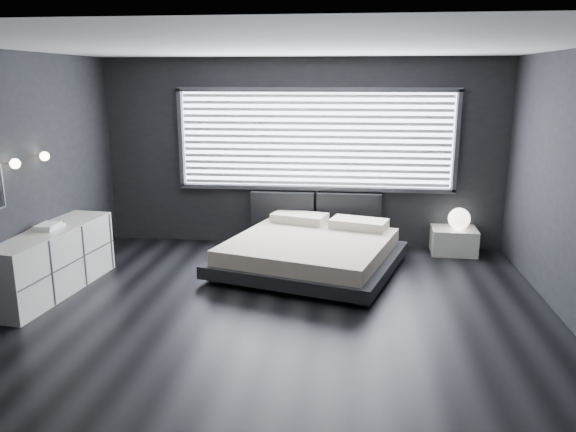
# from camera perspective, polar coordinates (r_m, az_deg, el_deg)

# --- Properties ---
(room) EXTENTS (6.04, 6.00, 2.80)m
(room) POSITION_cam_1_polar(r_m,az_deg,el_deg) (5.75, -0.94, 2.82)
(room) COLOR black
(room) RESTS_ON ground
(window) EXTENTS (4.14, 0.09, 1.52)m
(window) POSITION_cam_1_polar(r_m,az_deg,el_deg) (8.36, 2.79, 7.72)
(window) COLOR white
(window) RESTS_ON ground
(headboard) EXTENTS (1.96, 0.16, 0.52)m
(headboard) POSITION_cam_1_polar(r_m,az_deg,el_deg) (8.48, 2.80, 0.67)
(headboard) COLOR black
(headboard) RESTS_ON ground
(sconce_near) EXTENTS (0.18, 0.11, 0.11)m
(sconce_near) POSITION_cam_1_polar(r_m,az_deg,el_deg) (6.76, -26.00, 4.80)
(sconce_near) COLOR silver
(sconce_near) RESTS_ON ground
(sconce_far) EXTENTS (0.18, 0.11, 0.11)m
(sconce_far) POSITION_cam_1_polar(r_m,az_deg,el_deg) (7.27, -23.52, 5.59)
(sconce_far) COLOR silver
(sconce_far) RESTS_ON ground
(bed) EXTENTS (2.69, 2.63, 0.57)m
(bed) POSITION_cam_1_polar(r_m,az_deg,el_deg) (7.48, 2.32, -3.55)
(bed) COLOR black
(bed) RESTS_ON ground
(nightstand) EXTENTS (0.66, 0.56, 0.37)m
(nightstand) POSITION_cam_1_polar(r_m,az_deg,el_deg) (8.56, 16.45, -2.41)
(nightstand) COLOR silver
(nightstand) RESTS_ON ground
(orb_lamp) EXTENTS (0.31, 0.31, 0.31)m
(orb_lamp) POSITION_cam_1_polar(r_m,az_deg,el_deg) (8.44, 16.99, -0.26)
(orb_lamp) COLOR white
(orb_lamp) RESTS_ON nightstand
(dresser) EXTENTS (0.74, 1.98, 0.77)m
(dresser) POSITION_cam_1_polar(r_m,az_deg,el_deg) (7.24, -22.91, -4.24)
(dresser) COLOR silver
(dresser) RESTS_ON ground
(book_stack) EXTENTS (0.27, 0.34, 0.07)m
(book_stack) POSITION_cam_1_polar(r_m,az_deg,el_deg) (7.16, -23.17, -0.98)
(book_stack) COLOR white
(book_stack) RESTS_ON dresser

